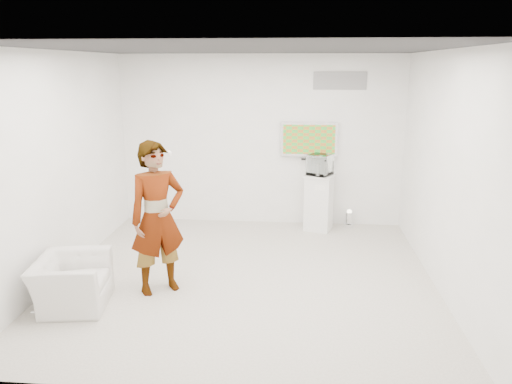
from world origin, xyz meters
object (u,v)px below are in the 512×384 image
at_px(tv, 309,139).
at_px(armchair, 72,282).
at_px(pedestal, 319,202).
at_px(person, 158,218).
at_px(floor_uplight, 349,219).

xyz_separation_m(tv, armchair, (-2.84, -3.44, -1.25)).
height_order(armchair, pedestal, pedestal).
relative_size(tv, person, 0.52).
relative_size(person, pedestal, 1.97).
bearing_deg(armchair, tv, -48.16).
distance_m(tv, armchair, 4.63).
bearing_deg(person, armchair, 172.53).
xyz_separation_m(tv, pedestal, (0.19, -0.29, -1.06)).
height_order(person, floor_uplight, person).
distance_m(pedestal, floor_uplight, 0.67).
height_order(person, pedestal, person).
bearing_deg(floor_uplight, tv, 170.82).
xyz_separation_m(tv, person, (-1.90, -2.94, -0.58)).
distance_m(tv, pedestal, 1.12).
height_order(tv, floor_uplight, tv).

